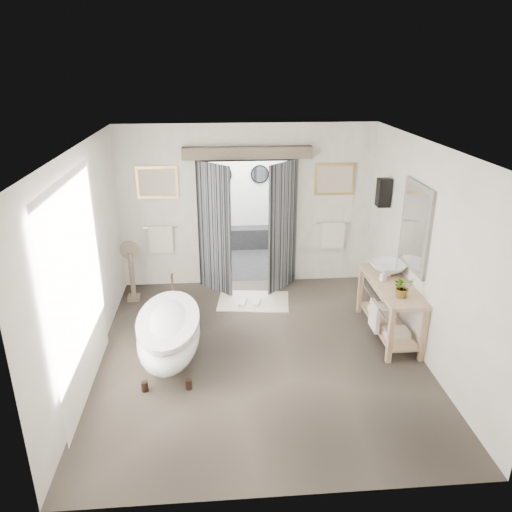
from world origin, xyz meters
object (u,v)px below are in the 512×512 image
object	(u,v)px
clawfoot_tub	(169,332)
basin	(388,269)
rug	(253,301)
vanity	(389,305)

from	to	relation	value
clawfoot_tub	basin	xyz separation A→B (m)	(3.24, 0.77, 0.50)
clawfoot_tub	basin	size ratio (longest dim) A/B	3.34
rug	basin	size ratio (longest dim) A/B	2.14
rug	basin	distance (m)	2.37
vanity	basin	bearing A→B (deg)	80.27
clawfoot_tub	basin	bearing A→B (deg)	13.34
vanity	rug	size ratio (longest dim) A/B	1.33
rug	basin	xyz separation A→B (m)	(1.97, -0.95, 0.94)
vanity	rug	xyz separation A→B (m)	(-1.91, 1.27, -0.50)
clawfoot_tub	rug	distance (m)	2.18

